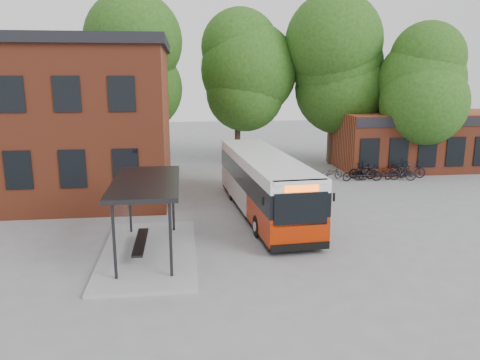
{
  "coord_description": "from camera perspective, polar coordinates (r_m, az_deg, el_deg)",
  "views": [
    {
      "loc": [
        -3.11,
        -17.96,
        6.65
      ],
      "look_at": [
        -0.6,
        2.45,
        2.0
      ],
      "focal_mm": 35.0,
      "sensor_mm": 36.0,
      "label": 1
    }
  ],
  "objects": [
    {
      "name": "tree_2",
      "position": [
        35.75,
        11.3,
        10.66
      ],
      "size": [
        7.92,
        7.92,
        11.0
      ],
      "primitive_type": null,
      "color": "#1F4512",
      "rests_on": "ground"
    },
    {
      "name": "bicycle_1",
      "position": [
        31.37,
        14.69,
        1.05
      ],
      "size": [
        1.79,
        0.87,
        1.03
      ],
      "primitive_type": "imported",
      "rotation": [
        0.0,
        0.0,
        1.34
      ],
      "color": "black",
      "rests_on": "ground"
    },
    {
      "name": "bicycle_2",
      "position": [
        30.71,
        13.83,
        0.7
      ],
      "size": [
        1.72,
        0.73,
        0.88
      ],
      "primitive_type": "imported",
      "rotation": [
        0.0,
        0.0,
        1.66
      ],
      "color": "black",
      "rests_on": "ground"
    },
    {
      "name": "tree_0",
      "position": [
        34.1,
        -12.07,
        10.53
      ],
      "size": [
        7.92,
        7.92,
        11.0
      ],
      "primitive_type": null,
      "color": "#1F4512",
      "rests_on": "ground"
    },
    {
      "name": "bicycle_0",
      "position": [
        30.89,
        11.08,
        0.84
      ],
      "size": [
        1.61,
        0.81,
        0.81
      ],
      "primitive_type": "imported",
      "rotation": [
        0.0,
        0.0,
        1.75
      ],
      "color": "black",
      "rests_on": "ground"
    },
    {
      "name": "city_bus",
      "position": [
        22.62,
        2.92,
        -0.58
      ],
      "size": [
        3.24,
        11.52,
        2.89
      ],
      "primitive_type": null,
      "rotation": [
        0.0,
        0.0,
        0.07
      ],
      "color": "#A32103",
      "rests_on": "ground"
    },
    {
      "name": "bicycle_5",
      "position": [
        31.71,
        19.22,
        0.84
      ],
      "size": [
        1.72,
        1.01,
        1.0
      ],
      "primitive_type": "imported",
      "rotation": [
        0.0,
        0.0,
        1.22
      ],
      "color": "black",
      "rests_on": "ground"
    },
    {
      "name": "bicycle_3",
      "position": [
        30.92,
        15.34,
        0.9
      ],
      "size": [
        1.89,
        0.89,
        1.09
      ],
      "primitive_type": "imported",
      "rotation": [
        0.0,
        0.0,
        1.36
      ],
      "color": "black",
      "rests_on": "ground"
    },
    {
      "name": "bicycle_4",
      "position": [
        32.16,
        17.04,
        1.11
      ],
      "size": [
        1.86,
        0.74,
        0.96
      ],
      "primitive_type": "imported",
      "rotation": [
        0.0,
        0.0,
        1.51
      ],
      "color": "#5D1B0A",
      "rests_on": "ground"
    },
    {
      "name": "ground",
      "position": [
        19.41,
        2.67,
        -7.32
      ],
      "size": [
        100.0,
        100.0,
        0.0
      ],
      "primitive_type": "plane",
      "color": "slate"
    },
    {
      "name": "tree_1",
      "position": [
        35.23,
        -0.3,
        10.38
      ],
      "size": [
        7.92,
        7.92,
        10.4
      ],
      "primitive_type": null,
      "color": "#1F4512",
      "rests_on": "ground"
    },
    {
      "name": "shop_row",
      "position": [
        37.03,
        22.42,
        4.57
      ],
      "size": [
        14.0,
        6.2,
        4.0
      ],
      "primitive_type": null,
      "color": "brown",
      "rests_on": "ground"
    },
    {
      "name": "bus_shelter",
      "position": [
        17.8,
        -11.21,
        -4.5
      ],
      "size": [
        3.6,
        7.0,
        2.9
      ],
      "primitive_type": null,
      "color": "#242427",
      "rests_on": "ground"
    },
    {
      "name": "bike_rail",
      "position": [
        31.26,
        16.51,
        0.28
      ],
      "size": [
        5.2,
        0.1,
        0.38
      ],
      "primitive_type": null,
      "color": "#242427",
      "rests_on": "ground"
    },
    {
      "name": "bicycle_6",
      "position": [
        32.0,
        18.39,
        0.94
      ],
      "size": [
        1.88,
        1.2,
        0.93
      ],
      "primitive_type": "imported",
      "rotation": [
        0.0,
        0.0,
        1.92
      ],
      "color": "black",
      "rests_on": "ground"
    },
    {
      "name": "tree_3",
      "position": [
        34.08,
        21.47,
        8.49
      ],
      "size": [
        7.04,
        7.04,
        9.28
      ],
      "primitive_type": null,
      "color": "#1F4512",
      "rests_on": "ground"
    },
    {
      "name": "bicycle_7",
      "position": [
        32.66,
        20.17,
        1.19
      ],
      "size": [
        1.9,
        0.85,
        1.1
      ],
      "primitive_type": "imported",
      "rotation": [
        0.0,
        0.0,
        1.38
      ],
      "color": "black",
      "rests_on": "ground"
    },
    {
      "name": "station_building",
      "position": [
        28.82,
        -27.24,
        6.57
      ],
      "size": [
        18.4,
        10.4,
        8.5
      ],
      "primitive_type": null,
      "color": "brown",
      "rests_on": "ground"
    }
  ]
}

